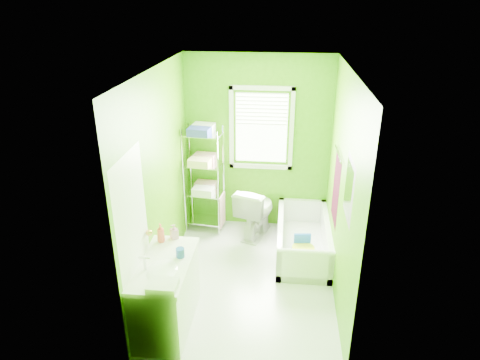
# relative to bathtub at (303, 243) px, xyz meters

# --- Properties ---
(ground) EXTENTS (2.90, 2.90, 0.00)m
(ground) POSITION_rel_bathtub_xyz_m (-0.70, -0.68, -0.15)
(ground) COLOR silver
(ground) RESTS_ON ground
(room_envelope) EXTENTS (2.14, 2.94, 2.62)m
(room_envelope) POSITION_rel_bathtub_xyz_m (-0.70, -0.68, 1.39)
(room_envelope) COLOR #418B06
(room_envelope) RESTS_ON ground
(window) EXTENTS (0.92, 0.05, 1.22)m
(window) POSITION_rel_bathtub_xyz_m (-0.65, 0.75, 1.46)
(window) COLOR white
(window) RESTS_ON ground
(door) EXTENTS (0.09, 0.80, 2.00)m
(door) POSITION_rel_bathtub_xyz_m (-1.74, -1.67, 0.85)
(door) COLOR white
(door) RESTS_ON ground
(right_wall_decor) EXTENTS (0.04, 1.48, 1.17)m
(right_wall_decor) POSITION_rel_bathtub_xyz_m (0.34, -0.70, 1.17)
(right_wall_decor) COLOR #3B0618
(right_wall_decor) RESTS_ON ground
(bathtub) EXTENTS (0.70, 1.51, 0.49)m
(bathtub) POSITION_rel_bathtub_xyz_m (0.00, 0.00, 0.00)
(bathtub) COLOR white
(bathtub) RESTS_ON ground
(toilet) EXTENTS (0.65, 0.87, 0.79)m
(toilet) POSITION_rel_bathtub_xyz_m (-0.69, 0.43, 0.24)
(toilet) COLOR white
(toilet) RESTS_ON ground
(vanity) EXTENTS (0.54, 1.06, 1.01)m
(vanity) POSITION_rel_bathtub_xyz_m (-1.49, -1.58, 0.27)
(vanity) COLOR white
(vanity) RESTS_ON ground
(wire_shelf_unit) EXTENTS (0.58, 0.47, 1.63)m
(wire_shelf_unit) POSITION_rel_bathtub_xyz_m (-1.45, 0.52, 0.84)
(wire_shelf_unit) COLOR silver
(wire_shelf_unit) RESTS_ON ground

